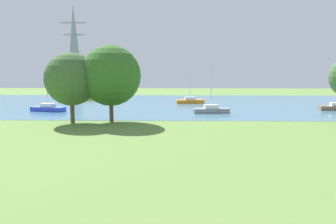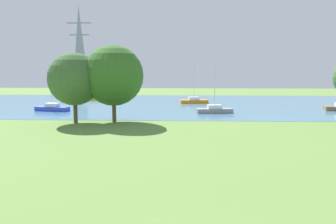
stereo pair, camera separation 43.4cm
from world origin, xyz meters
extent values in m
plane|color=olive|center=(0.00, 22.00, 0.00)|extent=(160.00, 160.00, 0.00)
cube|color=teal|center=(0.00, 50.00, 0.01)|extent=(140.00, 40.00, 0.02)
cube|color=yellow|center=(-18.52, 56.24, 0.32)|extent=(4.94, 2.02, 0.60)
cube|color=white|center=(-18.52, 56.24, 0.87)|extent=(1.91, 1.29, 0.50)
cylinder|color=silver|center=(-18.52, 56.24, 2.90)|extent=(0.10, 0.10, 4.56)
cube|color=blue|center=(-18.55, 38.61, 0.32)|extent=(5.02, 2.56, 0.60)
cube|color=white|center=(-18.55, 38.61, 0.87)|extent=(2.00, 1.48, 0.50)
cylinder|color=silver|center=(-18.55, 38.61, 3.03)|extent=(0.10, 0.10, 4.82)
cube|color=gray|center=(4.03, 37.27, 0.32)|extent=(4.97, 2.18, 0.60)
cube|color=white|center=(4.03, 37.27, 0.87)|extent=(1.94, 1.35, 0.50)
cylinder|color=silver|center=(4.03, 37.27, 3.54)|extent=(0.10, 0.10, 5.84)
cube|color=orange|center=(1.74, 50.87, 0.32)|extent=(4.97, 2.21, 0.60)
cube|color=white|center=(1.74, 50.87, 0.87)|extent=(1.95, 1.36, 0.50)
cylinder|color=silver|center=(1.74, 50.87, 3.90)|extent=(0.10, 0.10, 6.57)
cylinder|color=brown|center=(-11.84, 28.15, 1.38)|extent=(0.44, 0.44, 2.76)
sphere|color=#3C6131|center=(-11.84, 28.15, 4.75)|extent=(5.68, 5.68, 5.68)
cylinder|color=brown|center=(-7.75, 28.91, 1.40)|extent=(0.44, 0.44, 2.80)
sphere|color=#336424|center=(-7.75, 28.91, 5.11)|extent=(6.59, 6.59, 6.59)
cone|color=gray|center=(-27.09, 80.03, 11.17)|extent=(4.40, 4.40, 22.34)
cube|color=gray|center=(-27.09, 80.03, 17.87)|extent=(6.40, 0.30, 0.30)
cube|color=gray|center=(-27.09, 80.03, 14.87)|extent=(5.20, 0.30, 0.30)
camera|label=1|loc=(-0.57, -7.74, 5.63)|focal=36.07mm
camera|label=2|loc=(-0.13, -7.73, 5.63)|focal=36.07mm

